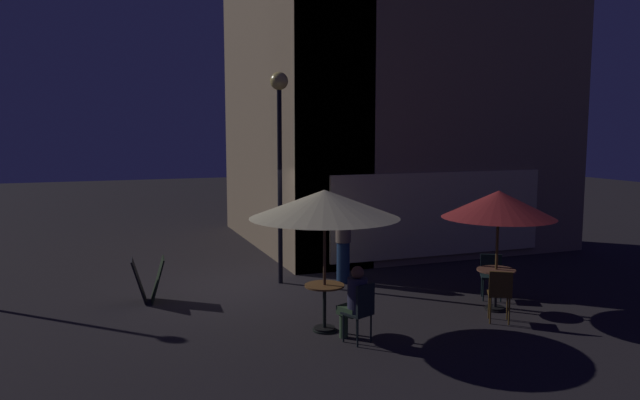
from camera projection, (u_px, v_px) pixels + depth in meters
ground_plane at (246, 289)px, 12.68m from camera, size 60.00×60.00×0.00m
cafe_building at (362, 76)px, 16.45m from camera, size 8.45×7.73×9.65m
street_lamp_near_corner at (279, 127)px, 12.81m from camera, size 0.38×0.38×4.57m
menu_sandwich_board at (148, 280)px, 11.70m from camera, size 0.67×0.59×0.85m
cafe_table_0 at (496, 281)px, 11.17m from camera, size 0.71×0.71×0.77m
cafe_table_1 at (324, 299)px, 10.01m from camera, size 0.66×0.66×0.79m
patio_umbrella_0 at (499, 205)px, 11.00m from camera, size 2.07×2.07×2.25m
patio_umbrella_1 at (325, 204)px, 9.82m from camera, size 2.48×2.48×2.38m
cafe_chair_0 at (500, 291)px, 10.40m from camera, size 0.54×0.54×0.94m
cafe_chair_1 at (491, 272)px, 11.97m from camera, size 0.57×0.57×0.87m
cafe_chair_2 at (362, 308)px, 9.39m from camera, size 0.50×0.50×0.97m
patron_seated_0 at (355, 299)px, 9.48m from camera, size 0.43×0.52×1.23m
patron_standing_1 at (343, 244)px, 13.15m from camera, size 0.34×0.34×1.72m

